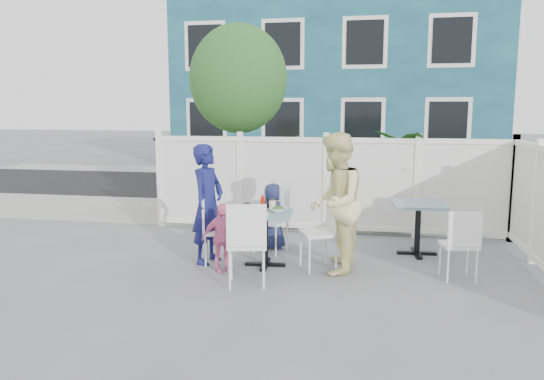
% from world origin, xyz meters
% --- Properties ---
extents(ground, '(80.00, 80.00, 0.00)m').
position_xyz_m(ground, '(0.00, 0.00, 0.00)').
color(ground, slate).
extents(near_sidewalk, '(24.00, 2.60, 0.01)m').
position_xyz_m(near_sidewalk, '(0.00, 3.80, 0.01)').
color(near_sidewalk, gray).
rests_on(near_sidewalk, ground).
extents(street, '(24.00, 5.00, 0.01)m').
position_xyz_m(street, '(0.00, 7.50, 0.00)').
color(street, black).
rests_on(street, ground).
extents(far_sidewalk, '(24.00, 1.60, 0.01)m').
position_xyz_m(far_sidewalk, '(0.00, 10.60, 0.01)').
color(far_sidewalk, gray).
rests_on(far_sidewalk, ground).
extents(building, '(11.00, 6.00, 6.00)m').
position_xyz_m(building, '(-0.50, 14.00, 3.00)').
color(building, navy).
rests_on(building, ground).
extents(fence_back, '(5.86, 0.08, 1.60)m').
position_xyz_m(fence_back, '(0.10, 2.40, 0.78)').
color(fence_back, white).
rests_on(fence_back, ground).
extents(tree, '(1.80, 1.62, 3.59)m').
position_xyz_m(tree, '(-1.60, 3.30, 2.59)').
color(tree, '#382316').
rests_on(tree, ground).
extents(utility_cabinet, '(0.82, 0.63, 1.43)m').
position_xyz_m(utility_cabinet, '(-3.06, 4.00, 0.71)').
color(utility_cabinet, yellow).
rests_on(utility_cabinet, ground).
extents(potted_shrub_a, '(1.27, 1.27, 1.61)m').
position_xyz_m(potted_shrub_a, '(-0.53, 3.10, 0.80)').
color(potted_shrub_a, '#255320').
rests_on(potted_shrub_a, ground).
extents(potted_shrub_b, '(2.01, 1.94, 1.72)m').
position_xyz_m(potted_shrub_b, '(1.30, 3.00, 0.86)').
color(potted_shrub_b, '#255320').
rests_on(potted_shrub_b, ground).
extents(main_table, '(0.73, 0.73, 0.73)m').
position_xyz_m(main_table, '(-0.51, 0.41, 0.56)').
color(main_table, '#426C76').
rests_on(main_table, ground).
extents(spare_table, '(0.76, 0.76, 0.75)m').
position_xyz_m(spare_table, '(1.51, 1.35, 0.58)').
color(spare_table, '#426C76').
rests_on(spare_table, ground).
extents(chair_left, '(0.48, 0.49, 0.89)m').
position_xyz_m(chair_left, '(-1.24, 0.41, 0.52)').
color(chair_left, white).
rests_on(chair_left, ground).
extents(chair_right, '(0.57, 0.58, 0.97)m').
position_xyz_m(chair_right, '(0.26, 0.45, 0.57)').
color(chair_right, white).
rests_on(chair_right, ground).
extents(chair_back, '(0.52, 0.51, 0.92)m').
position_xyz_m(chair_back, '(-0.55, 1.17, 0.53)').
color(chair_back, white).
rests_on(chair_back, ground).
extents(chair_near, '(0.54, 0.53, 1.00)m').
position_xyz_m(chair_near, '(-0.56, -0.45, 0.58)').
color(chair_near, white).
rests_on(chair_near, ground).
extents(chair_spare, '(0.46, 0.44, 0.87)m').
position_xyz_m(chair_spare, '(1.92, 0.25, 0.51)').
color(chair_spare, white).
rests_on(chair_spare, ground).
extents(man, '(0.51, 0.66, 1.61)m').
position_xyz_m(man, '(-1.31, 0.44, 0.80)').
color(man, '#151854').
rests_on(man, ground).
extents(woman, '(0.71, 0.89, 1.78)m').
position_xyz_m(woman, '(0.40, 0.34, 0.89)').
color(woman, '#E5D64B').
rests_on(woman, ground).
extents(boy, '(0.54, 0.41, 0.99)m').
position_xyz_m(boy, '(-0.58, 1.27, 0.49)').
color(boy, '#1D254B').
rests_on(boy, ground).
extents(toddler, '(0.54, 0.48, 0.88)m').
position_xyz_m(toddler, '(-1.02, 0.08, 0.44)').
color(toddler, pink).
rests_on(toddler, ground).
extents(plate_main, '(0.25, 0.25, 0.02)m').
position_xyz_m(plate_main, '(-0.55, 0.24, 0.73)').
color(plate_main, white).
rests_on(plate_main, main_table).
extents(plate_side, '(0.23, 0.23, 0.02)m').
position_xyz_m(plate_side, '(-0.70, 0.48, 0.73)').
color(plate_side, white).
rests_on(plate_side, main_table).
extents(salad_bowl, '(0.22, 0.22, 0.05)m').
position_xyz_m(salad_bowl, '(-0.34, 0.46, 0.75)').
color(salad_bowl, white).
rests_on(salad_bowl, main_table).
extents(coffee_cup_a, '(0.08, 0.08, 0.11)m').
position_xyz_m(coffee_cup_a, '(-0.74, 0.35, 0.78)').
color(coffee_cup_a, beige).
rests_on(coffee_cup_a, main_table).
extents(coffee_cup_b, '(0.09, 0.09, 0.13)m').
position_xyz_m(coffee_cup_b, '(-0.45, 0.60, 0.79)').
color(coffee_cup_b, beige).
rests_on(coffee_cup_b, main_table).
extents(ketchup_bottle, '(0.06, 0.06, 0.19)m').
position_xyz_m(ketchup_bottle, '(-0.55, 0.44, 0.82)').
color(ketchup_bottle, '#A81604').
rests_on(ketchup_bottle, main_table).
extents(salt_shaker, '(0.03, 0.03, 0.07)m').
position_xyz_m(salt_shaker, '(-0.62, 0.67, 0.76)').
color(salt_shaker, white).
rests_on(salt_shaker, main_table).
extents(pepper_shaker, '(0.03, 0.03, 0.08)m').
position_xyz_m(pepper_shaker, '(-0.53, 0.70, 0.76)').
color(pepper_shaker, black).
rests_on(pepper_shaker, main_table).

